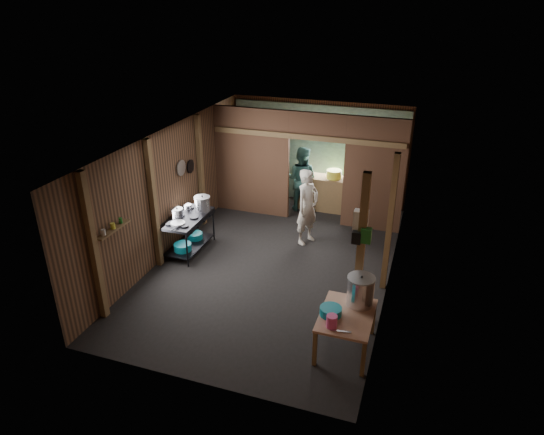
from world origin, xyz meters
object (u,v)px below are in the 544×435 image
(yellow_tub, at_px, (334,174))
(prep_table, at_px, (345,331))
(stove_pot_large, at_px, (202,204))
(stock_pot, at_px, (360,291))
(pink_bucket, at_px, (332,321))
(cook, at_px, (307,207))
(gas_range, at_px, (188,234))

(yellow_tub, bearing_deg, prep_table, -75.65)
(prep_table, bearing_deg, yellow_tub, 104.35)
(stove_pot_large, bearing_deg, stock_pot, -29.57)
(stove_pot_large, distance_m, yellow_tub, 3.48)
(pink_bucket, distance_m, yellow_tub, 5.56)
(prep_table, xyz_separation_m, yellow_tub, (-1.30, 5.07, 0.63))
(prep_table, distance_m, cook, 3.57)
(pink_bucket, relative_size, yellow_tub, 0.52)
(stove_pot_large, relative_size, cook, 0.20)
(stock_pot, bearing_deg, pink_bucket, -112.67)
(stock_pot, relative_size, pink_bucket, 2.60)
(gas_range, distance_m, yellow_tub, 3.93)
(stock_pot, distance_m, cook, 3.30)
(gas_range, relative_size, prep_table, 1.24)
(pink_bucket, bearing_deg, cook, 110.20)
(prep_table, xyz_separation_m, stove_pot_large, (-3.54, 2.41, 0.62))
(gas_range, bearing_deg, stove_pot_large, 66.23)
(stock_pot, bearing_deg, gas_range, 156.16)
(pink_bucket, relative_size, cook, 0.11)
(pink_bucket, bearing_deg, stock_pot, 67.33)
(gas_range, height_order, yellow_tub, yellow_tub)
(gas_range, bearing_deg, stock_pot, -23.84)
(prep_table, distance_m, yellow_tub, 5.28)
(stove_pot_large, xyz_separation_m, yellow_tub, (2.24, 2.67, 0.01))
(stove_pot_large, height_order, stock_pot, stock_pot)
(gas_range, xyz_separation_m, yellow_tub, (2.41, 3.05, 0.56))
(stove_pot_large, xyz_separation_m, cook, (2.07, 0.80, -0.11))
(prep_table, distance_m, stove_pot_large, 4.33)
(gas_range, distance_m, pink_bucket, 4.29)
(stove_pot_large, xyz_separation_m, stock_pot, (3.67, -2.08, -0.07))
(pink_bucket, height_order, cook, cook)
(stove_pot_large, height_order, yellow_tub, stove_pot_large)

